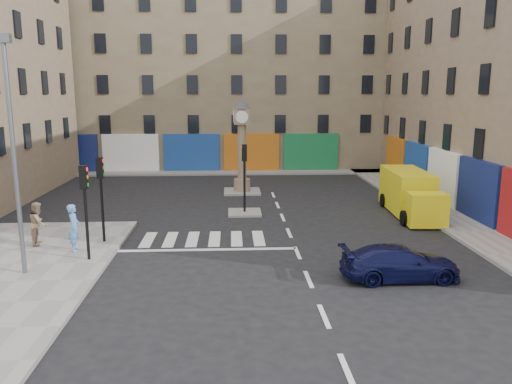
{
  "coord_description": "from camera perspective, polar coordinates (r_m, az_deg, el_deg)",
  "views": [
    {
      "loc": [
        -2.71,
        -18.69,
        6.52
      ],
      "look_at": [
        -1.57,
        4.02,
        2.0
      ],
      "focal_mm": 35.0,
      "sensor_mm": 36.0,
      "label": 1
    }
  ],
  "objects": [
    {
      "name": "lamp_post",
      "position": [
        19.11,
        -26.03,
        4.92
      ],
      "size": [
        0.5,
        0.25,
        8.3
      ],
      "color": "#595B60",
      "rests_on": "sidewalk_left"
    },
    {
      "name": "pedestrian_blue",
      "position": [
        21.7,
        -20.07,
        -3.85
      ],
      "size": [
        0.55,
        0.77,
        1.96
      ],
      "primitive_type": "imported",
      "rotation": [
        0.0,
        0.0,
        1.69
      ],
      "color": "#5F8ED9",
      "rests_on": "sidewalk_left"
    },
    {
      "name": "island_near",
      "position": [
        27.47,
        -1.31,
        -2.36
      ],
      "size": [
        1.8,
        1.8,
        0.12
      ],
      "primitive_type": "cube",
      "color": "gray",
      "rests_on": "ground"
    },
    {
      "name": "pedestrian_tan",
      "position": [
        23.24,
        -23.63,
        -3.28
      ],
      "size": [
        0.83,
        1.0,
        1.84
      ],
      "primitive_type": "imported",
      "rotation": [
        0.0,
        0.0,
        1.73
      ],
      "color": "#937A5B",
      "rests_on": "sidewalk_left"
    },
    {
      "name": "ground",
      "position": [
        19.98,
        5.13,
        -7.85
      ],
      "size": [
        120.0,
        120.0,
        0.0
      ],
      "primitive_type": "plane",
      "color": "black",
      "rests_on": "ground"
    },
    {
      "name": "traffic_light_left_near",
      "position": [
        20.09,
        -18.97,
        -0.57
      ],
      "size": [
        0.28,
        0.22,
        3.7
      ],
      "color": "black",
      "rests_on": "sidewalk_left"
    },
    {
      "name": "navy_sedan",
      "position": [
        18.58,
        16.12,
        -7.78
      ],
      "size": [
        4.23,
        1.79,
        1.22
      ],
      "primitive_type": "imported",
      "rotation": [
        0.0,
        0.0,
        1.59
      ],
      "color": "black",
      "rests_on": "ground"
    },
    {
      "name": "traffic_light_island",
      "position": [
        26.99,
        -1.33,
        2.87
      ],
      "size": [
        0.28,
        0.22,
        3.7
      ],
      "color": "black",
      "rests_on": "island_near"
    },
    {
      "name": "clock_pillar",
      "position": [
        32.83,
        -1.63,
        6.04
      ],
      "size": [
        1.2,
        1.2,
        6.1
      ],
      "color": "#8E775D",
      "rests_on": "island_far"
    },
    {
      "name": "yellow_van",
      "position": [
        28.4,
        17.17,
        -0.16
      ],
      "size": [
        2.46,
        6.48,
        2.32
      ],
      "rotation": [
        0.0,
        0.0,
        -0.06
      ],
      "color": "yellow",
      "rests_on": "ground"
    },
    {
      "name": "sidewalk_far",
      "position": [
        41.42,
        -4.63,
        2.25
      ],
      "size": [
        32.0,
        2.4,
        0.15
      ],
      "primitive_type": "cube",
      "color": "gray",
      "rests_on": "ground"
    },
    {
      "name": "sidewalk_right",
      "position": [
        31.55,
        18.41,
        -1.13
      ],
      "size": [
        2.6,
        30.0,
        0.15
      ],
      "primitive_type": "cube",
      "color": "gray",
      "rests_on": "ground"
    },
    {
      "name": "island_far",
      "position": [
        33.33,
        -1.6,
        0.06
      ],
      "size": [
        2.4,
        2.4,
        0.12
      ],
      "primitive_type": "cube",
      "color": "gray",
      "rests_on": "ground"
    },
    {
      "name": "traffic_light_left_far",
      "position": [
        22.36,
        -17.3,
        0.68
      ],
      "size": [
        0.28,
        0.22,
        3.7
      ],
      "color": "black",
      "rests_on": "sidewalk_left"
    },
    {
      "name": "building_far",
      "position": [
        46.75,
        -4.58,
        13.64
      ],
      "size": [
        32.0,
        10.0,
        17.0
      ],
      "primitive_type": "cube",
      "color": "#837757",
      "rests_on": "ground"
    }
  ]
}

